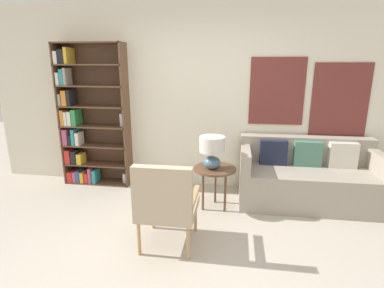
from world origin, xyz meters
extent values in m
plane|color=#B2A899|center=(0.00, 0.00, 0.00)|extent=(14.00, 14.00, 0.00)
cube|color=silver|center=(0.00, 2.03, 1.35)|extent=(6.40, 0.06, 2.70)
cube|color=brown|center=(1.13, 1.99, 1.45)|extent=(0.74, 0.02, 0.93)
cube|color=brown|center=(1.98, 1.99, 1.34)|extent=(0.74, 0.02, 1.00)
cube|color=brown|center=(-2.03, 1.85, 1.06)|extent=(0.02, 0.30, 2.12)
cube|color=brown|center=(-1.02, 1.85, 1.06)|extent=(0.02, 0.30, 2.12)
cube|color=brown|center=(-1.53, 1.85, 2.11)|extent=(1.03, 0.30, 0.02)
cube|color=brown|center=(-1.53, 1.85, 0.01)|extent=(1.03, 0.30, 0.02)
cube|color=brown|center=(-1.53, 2.00, 1.06)|extent=(1.03, 0.01, 2.12)
cube|color=brown|center=(-1.53, 1.85, 0.31)|extent=(1.03, 0.30, 0.02)
cube|color=red|center=(-1.97, 1.82, 0.10)|extent=(0.09, 0.23, 0.16)
cube|color=#B24C6B|center=(-1.89, 1.82, 0.10)|extent=(0.05, 0.21, 0.17)
cube|color=#2D56A8|center=(-1.83, 1.83, 0.11)|extent=(0.05, 0.23, 0.19)
cube|color=gold|center=(-1.76, 1.79, 0.10)|extent=(0.06, 0.17, 0.16)
cube|color=red|center=(-1.69, 1.83, 0.10)|extent=(0.06, 0.23, 0.15)
cube|color=#B24C6B|center=(-1.63, 1.80, 0.14)|extent=(0.05, 0.19, 0.24)
cube|color=teal|center=(-1.56, 1.81, 0.12)|extent=(0.06, 0.19, 0.21)
cylinder|color=white|center=(-1.10, 1.85, 0.10)|extent=(0.09, 0.09, 0.15)
cube|color=brown|center=(-1.53, 1.85, 0.61)|extent=(1.03, 0.30, 0.02)
cube|color=red|center=(-1.97, 1.84, 0.43)|extent=(0.09, 0.25, 0.22)
cube|color=black|center=(-1.87, 1.83, 0.42)|extent=(0.08, 0.24, 0.21)
cube|color=gold|center=(-1.78, 1.80, 0.40)|extent=(0.07, 0.19, 0.16)
cube|color=brown|center=(-1.53, 1.85, 0.91)|extent=(1.03, 0.30, 0.02)
cube|color=#B24C6B|center=(-1.97, 1.80, 0.74)|extent=(0.08, 0.17, 0.24)
cube|color=black|center=(-1.90, 1.82, 0.70)|extent=(0.04, 0.21, 0.16)
cube|color=teal|center=(-1.84, 1.80, 0.74)|extent=(0.05, 0.18, 0.25)
cube|color=silver|center=(-1.78, 1.80, 0.72)|extent=(0.05, 0.19, 0.20)
cube|color=brown|center=(-1.53, 1.85, 1.21)|extent=(1.03, 0.30, 0.02)
cube|color=orange|center=(-1.98, 1.80, 1.04)|extent=(0.05, 0.17, 0.23)
cube|color=silver|center=(-1.93, 1.83, 1.02)|extent=(0.04, 0.24, 0.21)
cube|color=silver|center=(-1.87, 1.83, 1.03)|extent=(0.06, 0.24, 0.22)
cube|color=#338C4C|center=(-1.80, 1.82, 1.04)|extent=(0.07, 0.23, 0.25)
cylinder|color=white|center=(-1.09, 1.85, 1.02)|extent=(0.08, 0.08, 0.19)
cube|color=brown|center=(-1.53, 1.85, 1.51)|extent=(1.03, 0.30, 0.02)
cube|color=gray|center=(-1.99, 1.79, 1.31)|extent=(0.04, 0.17, 0.17)
cube|color=orange|center=(-1.92, 1.84, 1.33)|extent=(0.08, 0.25, 0.22)
cube|color=black|center=(-1.84, 1.82, 1.34)|extent=(0.04, 0.22, 0.23)
cube|color=brown|center=(-1.53, 1.85, 1.81)|extent=(1.03, 0.30, 0.02)
cube|color=silver|center=(-1.99, 1.83, 1.61)|extent=(0.05, 0.25, 0.18)
cube|color=teal|center=(-1.92, 1.81, 1.63)|extent=(0.06, 0.20, 0.23)
cube|color=gray|center=(-1.87, 1.80, 1.64)|extent=(0.04, 0.19, 0.25)
cube|color=silver|center=(-1.98, 1.82, 1.91)|extent=(0.06, 0.23, 0.18)
cube|color=black|center=(-1.90, 1.84, 1.92)|extent=(0.09, 0.25, 0.20)
cube|color=gold|center=(-1.83, 1.83, 1.94)|extent=(0.04, 0.25, 0.23)
cylinder|color=tan|center=(0.17, 0.63, 0.18)|extent=(0.04, 0.04, 0.35)
cylinder|color=tan|center=(-0.31, 0.63, 0.18)|extent=(0.04, 0.04, 0.35)
cylinder|color=tan|center=(0.17, 0.12, 0.18)|extent=(0.04, 0.04, 0.35)
cylinder|color=tan|center=(-0.31, 0.12, 0.18)|extent=(0.04, 0.04, 0.35)
cube|color=tan|center=(-0.07, 0.38, 0.39)|extent=(0.57, 0.59, 0.08)
cube|color=tan|center=(-0.07, 0.13, 0.68)|extent=(0.56, 0.10, 0.49)
cube|color=tan|center=(0.19, 0.37, 0.53)|extent=(0.05, 0.53, 0.04)
cube|color=tan|center=(-0.33, 0.38, 0.53)|extent=(0.05, 0.53, 0.04)
cube|color=#9E9384|center=(1.56, 1.54, 0.24)|extent=(1.78, 0.83, 0.48)
cube|color=#9E9384|center=(1.56, 1.85, 0.67)|extent=(1.78, 0.20, 0.37)
cube|color=#9E9384|center=(0.73, 1.54, 0.61)|extent=(0.12, 0.83, 0.26)
cube|color=#9E9384|center=(2.39, 1.54, 0.61)|extent=(0.12, 0.83, 0.26)
cube|color=#1E2338|center=(1.11, 1.70, 0.65)|extent=(0.36, 0.12, 0.34)
cube|color=#4C7A66|center=(1.56, 1.70, 0.65)|extent=(0.36, 0.12, 0.34)
cube|color=beige|center=(2.01, 1.70, 0.65)|extent=(0.36, 0.12, 0.34)
cylinder|color=brown|center=(0.34, 1.23, 0.54)|extent=(0.54, 0.54, 0.02)
cylinder|color=brown|center=(0.34, 1.39, 0.26)|extent=(0.03, 0.03, 0.52)
cylinder|color=brown|center=(0.20, 1.15, 0.26)|extent=(0.03, 0.03, 0.52)
cylinder|color=brown|center=(0.48, 1.15, 0.26)|extent=(0.03, 0.03, 0.52)
ellipsoid|color=slate|center=(0.31, 1.20, 0.63)|extent=(0.22, 0.22, 0.16)
cylinder|color=tan|center=(0.31, 1.20, 0.74)|extent=(0.02, 0.02, 0.06)
cylinder|color=beige|center=(0.31, 1.20, 0.87)|extent=(0.32, 0.32, 0.19)
camera|label=1|loc=(0.57, -2.35, 1.81)|focal=28.00mm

